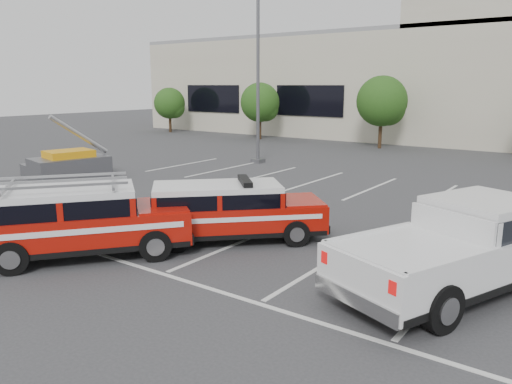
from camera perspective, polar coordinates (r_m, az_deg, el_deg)
ground at (r=13.71m, az=-1.92°, el=-5.82°), size 120.00×120.00×0.00m
stall_markings at (r=17.34m, az=7.24°, el=-2.04°), size 23.00×15.00×0.01m
convention_building at (r=42.87m, az=25.97°, el=11.62°), size 60.00×16.99×13.20m
tree_far_left at (r=46.17m, az=-9.73°, el=9.85°), size 2.77×2.77×3.99m
tree_left at (r=39.66m, az=0.60°, el=10.05°), size 3.07×3.07×4.42m
tree_mid_left at (r=34.84m, az=14.35°, el=9.83°), size 3.37×3.37×4.85m
light_pole_left at (r=27.46m, az=0.23°, el=14.15°), size 0.90×0.60×10.24m
fire_chief_suv at (r=13.78m, az=-2.95°, el=-2.67°), size 4.75×4.74×1.73m
white_pickup at (r=11.41m, az=22.99°, el=-6.56°), size 4.30×6.54×1.90m
ladder_suv at (r=13.22m, az=-19.32°, el=-3.62°), size 4.63×5.17×1.98m
utility_rig at (r=24.50m, az=-20.76°, el=2.82°), size 3.51×3.63×2.95m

